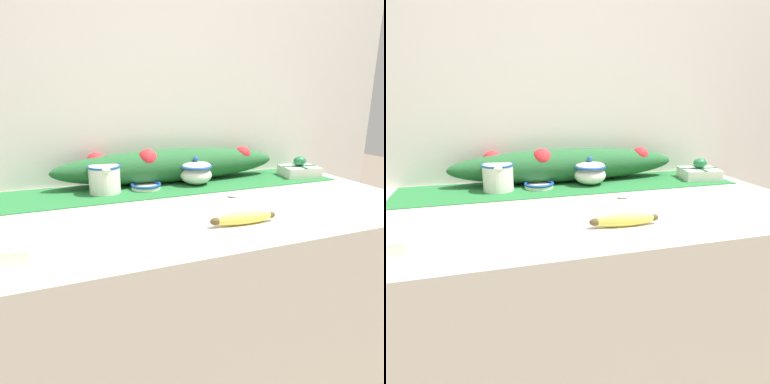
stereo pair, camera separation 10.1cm
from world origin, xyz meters
TOP-DOWN VIEW (x-y plane):
  - countertop at (0.00, 0.00)m, footprint 1.34×0.73m
  - back_wall at (0.00, 0.39)m, footprint 2.14×0.04m
  - table_runner at (0.00, 0.22)m, footprint 1.24×0.27m
  - cream_pitcher at (-0.27, 0.22)m, footprint 0.11×0.13m
  - sugar_bowl at (0.07, 0.22)m, footprint 0.12×0.12m
  - small_dish at (-0.12, 0.22)m, footprint 0.11×0.11m
  - banana at (0.03, -0.22)m, footprint 0.19×0.04m
  - spoon at (0.11, 0.02)m, footprint 0.15×0.06m
  - gift_box at (0.53, 0.19)m, footprint 0.16×0.14m
  - poinsettia_garland at (-0.00, 0.29)m, footprint 0.89×0.14m

SIDE VIEW (x-z plane):
  - countertop at x=0.00m, z-range 0.00..0.88m
  - table_runner at x=0.00m, z-range 0.88..0.89m
  - spoon at x=0.11m, z-range 0.88..0.89m
  - small_dish at x=-0.12m, z-range 0.89..0.91m
  - banana at x=0.03m, z-range 0.88..0.92m
  - gift_box at x=0.53m, z-range 0.87..0.95m
  - sugar_bowl at x=0.07m, z-range 0.88..0.98m
  - cream_pitcher at x=-0.27m, z-range 0.89..0.99m
  - poinsettia_garland at x=0.00m, z-range 0.88..1.02m
  - back_wall at x=0.00m, z-range 0.00..2.40m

